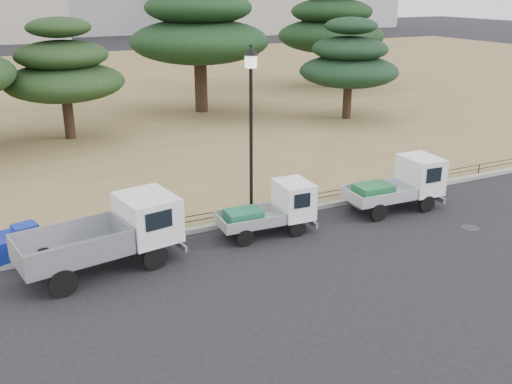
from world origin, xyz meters
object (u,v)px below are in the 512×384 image
truck_kei_rear (400,184)px  tarp_pile (17,242)px  truck_kei_front (272,209)px  truck_large (109,233)px  street_lamp (251,105)px

truck_kei_rear → tarp_pile: 12.99m
truck_kei_front → tarp_pile: bearing=170.5°
truck_large → street_lamp: size_ratio=0.83×
truck_kei_front → street_lamp: (-0.07, 1.45, 3.18)m
truck_kei_front → tarp_pile: size_ratio=1.96×
truck_large → tarp_pile: size_ratio=2.90×
truck_large → truck_kei_rear: (10.50, 0.03, -0.16)m
truck_large → truck_kei_front: 5.34m
truck_large → street_lamp: bearing=7.5°
truck_large → truck_kei_front: truck_large is taller
truck_kei_front → truck_kei_rear: size_ratio=0.88×
truck_large → tarp_pile: bearing=132.9°
truck_large → truck_kei_rear: size_ratio=1.31×
truck_large → street_lamp: street_lamp is taller
tarp_pile → street_lamp: bearing=-1.7°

